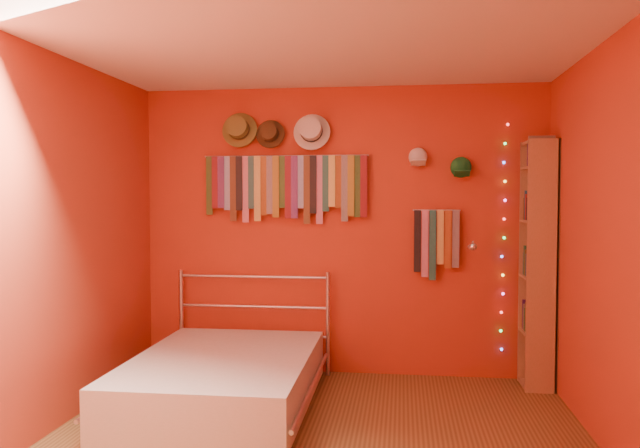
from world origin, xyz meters
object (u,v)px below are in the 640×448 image
at_px(tie_rack, 286,184).
at_px(reading_lamp, 473,246).
at_px(bed, 223,380).
at_px(bookshelf, 543,263).

xyz_separation_m(tie_rack, reading_lamp, (1.58, -0.16, -0.51)).
distance_m(tie_rack, bed, 1.77).
height_order(reading_lamp, bookshelf, bookshelf).
bearing_deg(bookshelf, tie_rack, 175.85).
bearing_deg(bed, reading_lamp, 23.21).
bearing_deg(bed, bookshelf, 18.22).
bearing_deg(reading_lamp, bookshelf, 0.11).
height_order(bookshelf, bed, bookshelf).
xyz_separation_m(reading_lamp, bookshelf, (0.56, 0.00, -0.13)).
distance_m(bookshelf, bed, 2.68).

